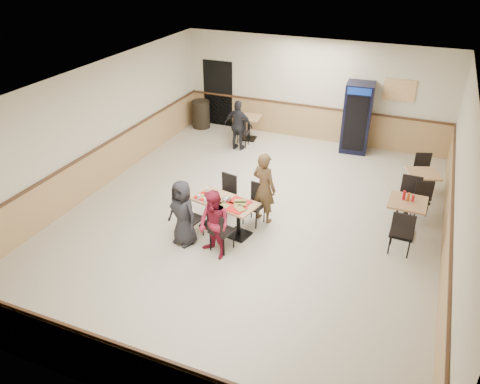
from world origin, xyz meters
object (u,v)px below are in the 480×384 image
at_px(side_table_near, 406,213).
at_px(back_table, 249,124).
at_px(diner_woman_right, 214,225).
at_px(main_table, 225,211).
at_px(lone_diner, 238,126).
at_px(diner_woman_left, 183,213).
at_px(trash_bin, 201,114).
at_px(side_table_far, 422,182).
at_px(diner_man_opposite, 264,188).
at_px(pepsi_cooler, 357,118).

bearing_deg(side_table_near, back_table, 143.69).
height_order(diner_woman_right, back_table, diner_woman_right).
relative_size(main_table, back_table, 1.96).
bearing_deg(lone_diner, diner_woman_left, 99.25).
height_order(main_table, trash_bin, trash_bin).
bearing_deg(diner_woman_left, trash_bin, 129.68).
relative_size(main_table, side_table_near, 1.84).
distance_m(side_table_near, trash_bin, 7.77).
xyz_separation_m(diner_woman_right, side_table_near, (3.34, 2.17, -0.17)).
relative_size(diner_woman_right, back_table, 1.88).
xyz_separation_m(diner_woman_left, side_table_far, (4.31, 3.64, -0.21)).
xyz_separation_m(diner_woman_left, trash_bin, (-2.60, 5.96, -0.26)).
xyz_separation_m(diner_woman_right, back_table, (-1.56, 5.77, -0.22)).
height_order(main_table, diner_woman_left, diner_woman_left).
distance_m(diner_woman_right, trash_bin, 6.98).
bearing_deg(diner_woman_left, diner_man_opposite, 66.58).
bearing_deg(main_table, trash_bin, 133.03).
bearing_deg(diner_woman_left, diner_woman_right, 4.48).
bearing_deg(back_table, main_table, -74.07).
height_order(side_table_far, trash_bin, trash_bin).
relative_size(diner_woman_left, diner_man_opposite, 0.88).
xyz_separation_m(main_table, trash_bin, (-3.19, 5.24, -0.04)).
distance_m(side_table_near, back_table, 6.08).
distance_m(diner_man_opposite, back_table, 4.63).
height_order(diner_man_opposite, side_table_near, diner_man_opposite).
relative_size(side_table_far, pepsi_cooler, 0.44).
xyz_separation_m(diner_woman_right, side_table_far, (3.55, 3.80, -0.22)).
height_order(diner_woman_left, side_table_near, diner_woman_left).
bearing_deg(pepsi_cooler, back_table, -177.23).
bearing_deg(trash_bin, pepsi_cooler, 0.50).
bearing_deg(diner_man_opposite, lone_diner, -40.88).
distance_m(diner_woman_left, trash_bin, 6.50).
xyz_separation_m(diner_woman_left, lone_diner, (-0.80, 4.78, 0.03)).
height_order(side_table_near, back_table, side_table_near).
bearing_deg(side_table_near, diner_woman_left, -153.89).
height_order(side_table_near, trash_bin, trash_bin).
relative_size(lone_diner, side_table_near, 1.83).
height_order(diner_woman_left, back_table, diner_woman_left).
xyz_separation_m(diner_woman_right, lone_diner, (-1.56, 4.94, 0.03)).
relative_size(main_table, diner_woman_left, 1.05).
bearing_deg(trash_bin, main_table, -58.63).
bearing_deg(side_table_far, lone_diner, 167.42).
bearing_deg(diner_man_opposite, trash_bin, -31.68).
relative_size(diner_woman_left, lone_diner, 0.96).
bearing_deg(diner_man_opposite, side_table_near, -150.68).
bearing_deg(diner_woman_right, trash_bin, 144.59).
bearing_deg(side_table_near, lone_diner, 150.47).
height_order(side_table_far, pepsi_cooler, pepsi_cooler).
distance_m(main_table, trash_bin, 6.13).
distance_m(main_table, diner_woman_right, 0.92).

